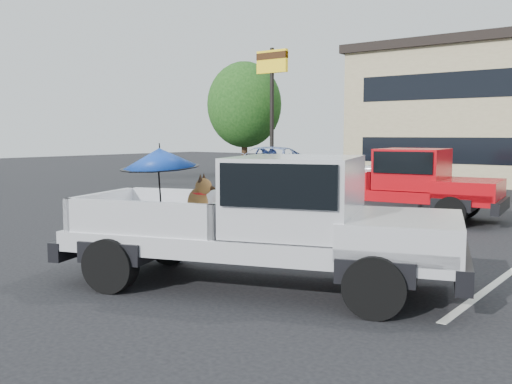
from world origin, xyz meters
The scene contains 9 objects.
ground centered at (0.00, 0.00, 0.00)m, with size 90.00×90.00×0.00m, color black.
stripe_left centered at (-3.00, 2.00, 0.00)m, with size 0.12×5.00×0.01m, color silver.
stripe_right centered at (3.00, 2.00, 0.00)m, with size 0.12×5.00×0.01m, color silver.
motel_sign centered at (-10.00, 14.00, 4.65)m, with size 1.60×0.22×6.00m.
tree_left centered at (-14.00, 17.00, 3.73)m, with size 3.96×3.96×6.02m.
silver_pickup centered at (0.63, -0.40, 1.05)m, with size 6.02×3.75×2.06m.
red_pickup centered at (-0.68, 7.10, 0.99)m, with size 5.69×2.57×1.81m.
silver_sedan centered at (-1.24, 7.35, 0.66)m, with size 1.40×4.02×1.32m, color silver.
blue_suv centered at (-9.51, 13.07, 0.82)m, with size 2.71×5.89×1.64m, color #99B0E4.
Camera 1 is at (5.21, -6.86, 2.18)m, focal length 40.00 mm.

